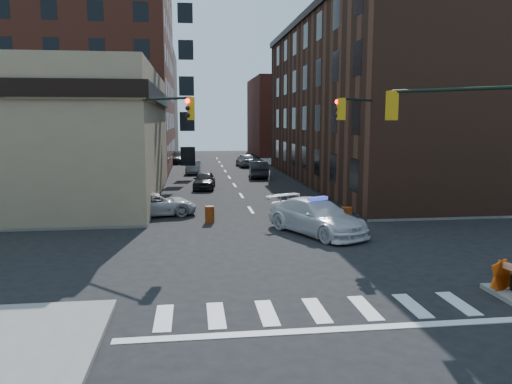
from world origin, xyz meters
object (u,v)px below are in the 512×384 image
object	(u,v)px
parked_car_enear	(258,169)
barrel_road	(346,217)
pickup	(156,204)
parked_car_wfar	(194,167)
barrel_bank	(210,214)
police_car	(316,217)
parked_car_wnear	(204,180)
pedestrian_b	(101,207)
pedestrian_a	(63,210)
barricade_nw_a	(88,211)

from	to	relation	value
parked_car_enear	barrel_road	world-z (taller)	parked_car_enear
pickup	parked_car_wfar	bearing A→B (deg)	-15.70
parked_car_wfar	barrel_bank	bearing A→B (deg)	-84.71
police_car	pickup	bearing A→B (deg)	117.96
parked_car_wnear	pedestrian_b	distance (m)	15.29
pedestrian_a	barricade_nw_a	xyz separation A→B (m)	(0.84, 2.00, -0.44)
pedestrian_b	barrel_road	xyz separation A→B (m)	(12.94, -1.35, -0.57)
police_car	pickup	xyz separation A→B (m)	(-8.29, 5.80, -0.18)
pickup	parked_car_enear	bearing A→B (deg)	-34.75
parked_car_wnear	pedestrian_b	size ratio (longest dim) A/B	2.26
parked_car_wfar	parked_car_enear	bearing A→B (deg)	-30.38
parked_car_wfar	pedestrian_a	distance (m)	26.69
pickup	parked_car_enear	distance (m)	20.53
parked_car_enear	pedestrian_a	xyz separation A→B (m)	(-13.18, -21.55, 0.19)
barrel_bank	barricade_nw_a	size ratio (longest dim) A/B	0.86
parked_car_wfar	barrel_road	world-z (taller)	parked_car_wfar
pickup	pedestrian_b	size ratio (longest dim) A/B	2.61
pedestrian_b	barricade_nw_a	distance (m)	2.33
barrel_bank	pickup	bearing A→B (deg)	141.85
police_car	parked_car_enear	bearing A→B (deg)	62.14
pickup	parked_car_wfar	xyz separation A→B (m)	(2.33, 22.87, 0.00)
police_car	barrel_bank	world-z (taller)	police_car
pedestrian_b	barrel_road	size ratio (longest dim) A/B	1.83
parked_car_wnear	parked_car_enear	distance (m)	9.22
pickup	barrel_road	distance (m)	11.16
police_car	pedestrian_a	xyz separation A→B (m)	(-12.83, 2.88, 0.13)
pedestrian_a	police_car	bearing A→B (deg)	-11.71
barrel_road	barricade_nw_a	xyz separation A→B (m)	(-14.01, 3.35, 0.04)
parked_car_wfar	barrel_bank	size ratio (longest dim) A/B	4.49
police_car	barrel_bank	size ratio (longest dim) A/B	6.44
pickup	parked_car_enear	world-z (taller)	parked_car_enear
barrel_road	parked_car_enear	bearing A→B (deg)	94.18
pedestrian_b	barrel_road	world-z (taller)	pedestrian_b
parked_car_wnear	parked_car_enear	bearing A→B (deg)	58.65
parked_car_enear	barricade_nw_a	xyz separation A→B (m)	(-12.34, -19.55, -0.25)
pedestrian_b	barrel_bank	distance (m)	5.79
pedestrian_b	barrel_road	distance (m)	13.02
parked_car_wfar	barrel_bank	distance (m)	25.32
police_car	pedestrian_b	world-z (taller)	pedestrian_b
parked_car_wfar	barricade_nw_a	world-z (taller)	parked_car_wfar
barrel_bank	parked_car_wfar	bearing A→B (deg)	91.75
parked_car_wfar	parked_car_enear	xyz separation A→B (m)	(6.31, -4.24, 0.12)
parked_car_enear	barricade_nw_a	world-z (taller)	parked_car_enear
pedestrian_b	pedestrian_a	bearing A→B (deg)	-173.28
pedestrian_b	barrel_bank	bearing A→B (deg)	11.57
police_car	barricade_nw_a	distance (m)	12.95
barrel_road	pedestrian_b	bearing A→B (deg)	174.04
parked_car_wfar	barrel_road	distance (m)	28.29
barrel_bank	parked_car_wnear	bearing A→B (deg)	89.78
parked_car_wnear	barrel_road	xyz separation A→B (m)	(7.16, -15.50, -0.21)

